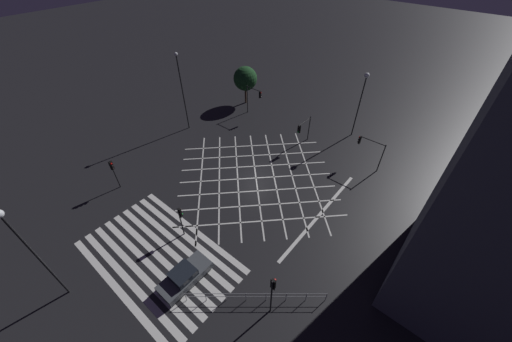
# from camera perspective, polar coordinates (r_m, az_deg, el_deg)

# --- Properties ---
(ground_plane) EXTENTS (200.00, 200.00, 0.00)m
(ground_plane) POSITION_cam_1_polar(r_m,az_deg,el_deg) (30.25, 0.00, -1.40)
(ground_plane) COLOR black
(road_markings) EXTENTS (19.65, 26.00, 0.01)m
(road_markings) POSITION_cam_1_polar(r_m,az_deg,el_deg) (26.49, -10.37, -10.37)
(road_markings) COLOR silver
(road_markings) RESTS_ON ground_plane
(traffic_light_median_south) EXTENTS (0.36, 0.39, 3.21)m
(traffic_light_median_south) POSITION_cam_1_polar(r_m,az_deg,el_deg) (24.45, -14.84, -8.72)
(traffic_light_median_south) COLOR black
(traffic_light_median_south) RESTS_ON ground_plane
(traffic_light_median_north) EXTENTS (0.36, 2.66, 3.29)m
(traffic_light_median_north) POSITION_cam_1_polar(r_m,az_deg,el_deg) (34.02, 9.40, 8.53)
(traffic_light_median_north) COLOR black
(traffic_light_median_north) RESTS_ON ground_plane
(traffic_light_sw_main) EXTENTS (0.39, 0.36, 3.41)m
(traffic_light_sw_main) POSITION_cam_1_polar(r_m,az_deg,el_deg) (30.86, -26.66, 0.32)
(traffic_light_sw_main) COLOR black
(traffic_light_sw_main) RESTS_ON ground_plane
(traffic_light_se_cross) EXTENTS (0.36, 0.39, 4.10)m
(traffic_light_se_cross) POSITION_cam_1_polar(r_m,az_deg,el_deg) (19.56, 3.35, -22.61)
(traffic_light_se_cross) COLOR black
(traffic_light_se_cross) RESTS_ON ground_plane
(traffic_light_nw_main) EXTENTS (2.55, 0.36, 3.99)m
(traffic_light_nw_main) POSITION_cam_1_polar(r_m,az_deg,el_deg) (39.52, -0.29, 14.84)
(traffic_light_nw_main) COLOR black
(traffic_light_nw_main) RESTS_ON ground_plane
(traffic_light_ne_main) EXTENTS (2.94, 0.36, 3.52)m
(traffic_light_ne_main) POSITION_cam_1_polar(r_m,az_deg,el_deg) (32.54, 21.63, 4.65)
(traffic_light_ne_main) COLOR black
(traffic_light_ne_main) RESTS_ON ground_plane
(street_lamp_east) EXTENTS (0.59, 0.59, 8.07)m
(street_lamp_east) POSITION_cam_1_polar(r_m,az_deg,el_deg) (35.85, 20.64, 14.94)
(street_lamp_east) COLOR black
(street_lamp_east) RESTS_ON ground_plane
(street_lamp_west) EXTENTS (0.40, 0.40, 9.72)m
(street_lamp_west) POSITION_cam_1_polar(r_m,az_deg,el_deg) (36.34, -14.69, 16.35)
(street_lamp_west) COLOR black
(street_lamp_west) RESTS_ON ground_plane
(street_lamp_far) EXTENTS (0.50, 0.50, 8.99)m
(street_lamp_far) POSITION_cam_1_polar(r_m,az_deg,el_deg) (22.14, -39.17, -11.00)
(street_lamp_far) COLOR black
(street_lamp_far) RESTS_ON ground_plane
(street_tree_near) EXTENTS (3.36, 3.36, 5.42)m
(street_tree_near) POSITION_cam_1_polar(r_m,az_deg,el_deg) (42.59, -2.17, 17.98)
(street_tree_near) COLOR #473323
(street_tree_near) RESTS_ON ground_plane
(waiting_car) EXTENTS (1.77, 4.13, 1.34)m
(waiting_car) POSITION_cam_1_polar(r_m,az_deg,el_deg) (23.20, -14.08, -19.71)
(waiting_car) COLOR #474C51
(waiting_car) RESTS_ON ground_plane
(pedestrian_railing) EXTENTS (7.67, 6.41, 1.05)m
(pedestrian_railing) POSITION_cam_1_polar(r_m,az_deg,el_deg) (21.85, 0.00, -23.72)
(pedestrian_railing) COLOR gray
(pedestrian_railing) RESTS_ON ground_plane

